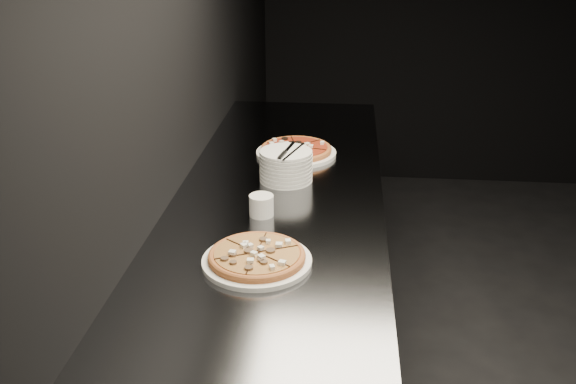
# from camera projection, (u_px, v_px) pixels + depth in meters

# --- Properties ---
(wall_left) EXTENTS (0.02, 5.00, 2.80)m
(wall_left) POSITION_uv_depth(u_px,v_px,m) (168.00, 58.00, 2.14)
(wall_left) COLOR black
(wall_left) RESTS_ON floor
(counter) EXTENTS (0.74, 2.44, 0.92)m
(counter) POSITION_uv_depth(u_px,v_px,m) (280.00, 303.00, 2.48)
(counter) COLOR slate
(counter) RESTS_ON floor
(pizza_mushroom) EXTENTS (0.37, 0.37, 0.04)m
(pizza_mushroom) POSITION_uv_depth(u_px,v_px,m) (257.00, 257.00, 1.83)
(pizza_mushroom) COLOR white
(pizza_mushroom) RESTS_ON counter
(pizza_tomato) EXTENTS (0.36, 0.36, 0.04)m
(pizza_tomato) POSITION_uv_depth(u_px,v_px,m) (296.00, 150.00, 2.66)
(pizza_tomato) COLOR white
(pizza_tomato) RESTS_ON counter
(plate_stack) EXTENTS (0.20, 0.20, 0.12)m
(plate_stack) POSITION_uv_depth(u_px,v_px,m) (286.00, 166.00, 2.39)
(plate_stack) COLOR white
(plate_stack) RESTS_ON counter
(cutlery) EXTENTS (0.10, 0.20, 0.01)m
(cutlery) POSITION_uv_depth(u_px,v_px,m) (288.00, 152.00, 2.35)
(cutlery) COLOR silver
(cutlery) RESTS_ON plate_stack
(ramekin) EXTENTS (0.08, 0.08, 0.07)m
(ramekin) POSITION_uv_depth(u_px,v_px,m) (261.00, 205.00, 2.12)
(ramekin) COLOR silver
(ramekin) RESTS_ON counter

